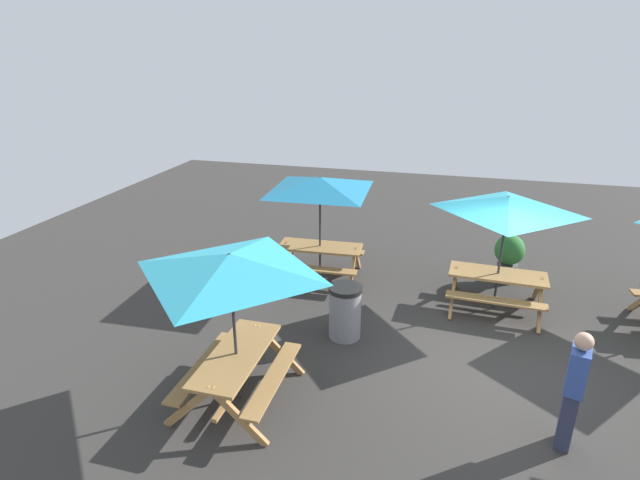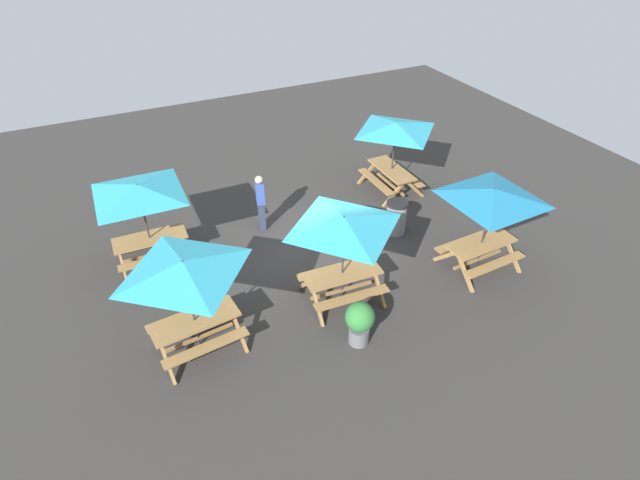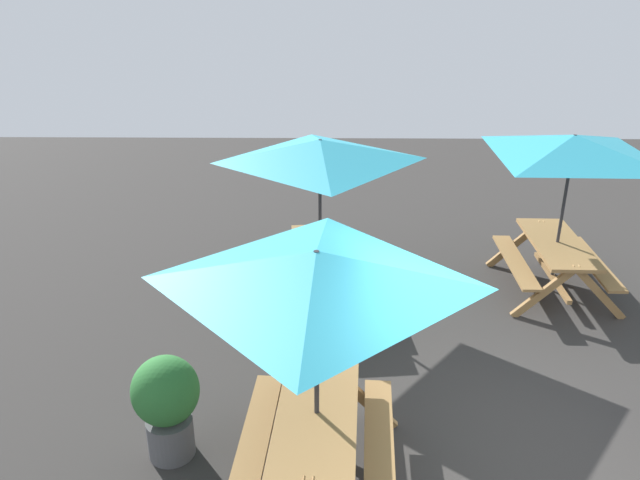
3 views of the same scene
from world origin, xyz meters
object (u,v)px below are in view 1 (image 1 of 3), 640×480
Objects in this scene: picnic_table_3 at (507,213)px; picnic_table_1 at (320,192)px; picnic_table_4 at (231,275)px; potted_plant_0 at (509,255)px; trash_bin_gray at (345,312)px; person_standing at (574,388)px.

picnic_table_1 is at bearing 176.13° from picnic_table_3.
picnic_table_4 is 2.19× the size of potted_plant_0.
person_standing is at bearing -28.87° from trash_bin_gray.
picnic_table_1 is 1.21× the size of picnic_table_4.
person_standing reaches higher than potted_plant_0.
trash_bin_gray is at bearing -67.20° from picnic_table_1.
potted_plant_0 is at bearing -37.92° from picnic_table_4.
picnic_table_4 is 6.74m from potted_plant_0.
person_standing is (0.67, -3.56, -1.10)m from picnic_table_3.
picnic_table_3 is at bearing -44.49° from picnic_table_4.
trash_bin_gray is at bearing 75.16° from person_standing.
picnic_table_1 is 6.03m from person_standing.
picnic_table_1 is at bearing -166.95° from potted_plant_0.
picnic_table_3 is 1.99m from potted_plant_0.
picnic_table_1 reaches higher than trash_bin_gray.
potted_plant_0 is at bearing 80.49° from picnic_table_3.
trash_bin_gray is 0.59× the size of person_standing.
picnic_table_3 and picnic_table_4 have the same top height.
trash_bin_gray is 4.31m from potted_plant_0.
picnic_table_3 is 3.49m from trash_bin_gray.
potted_plant_0 is at bearing 10.47° from picnic_table_1.
picnic_table_4 is at bearing -131.21° from picnic_table_3.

